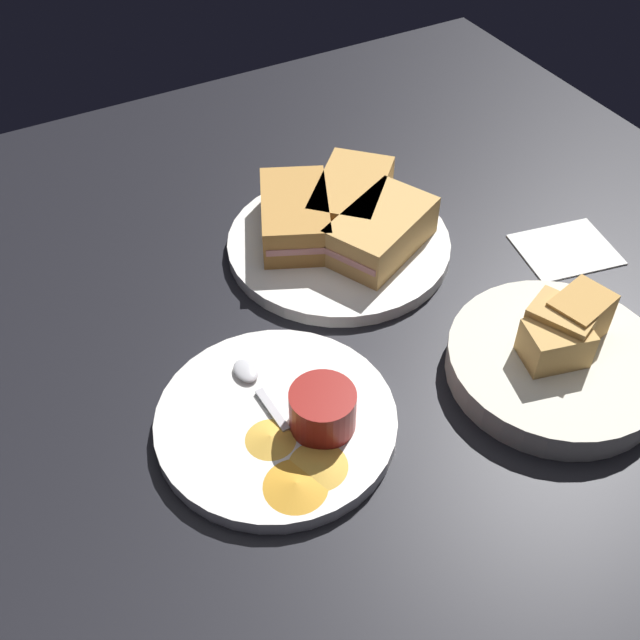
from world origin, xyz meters
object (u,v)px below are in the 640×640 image
ramekin_dark_sauce (294,212)px  ramekin_light_gravy (323,409)px  bread_basket_rear (557,356)px  sandwich_half_extra (298,215)px  sandwich_half_far (351,198)px  spoon_by_gravy_ramekin (252,380)px  spoon_by_dark_ramekin (334,241)px  sandwich_half_near (381,231)px  plate_chips_companion (276,422)px  plate_sandwich_main (339,244)px

ramekin_dark_sauce → ramekin_light_gravy: 29.84cm
bread_basket_rear → sandwich_half_extra: bearing=-67.3°
sandwich_half_far → spoon_by_gravy_ramekin: 28.68cm
sandwich_half_extra → spoon_by_dark_ramekin: (-2.46, 4.08, -2.04)cm
ramekin_dark_sauce → spoon_by_gravy_ramekin: (14.91, 19.92, -1.60)cm
sandwich_half_near → sandwich_half_far: (-0.19, -7.00, 0.00)cm
sandwich_half_extra → sandwich_half_far: bearing=178.5°
sandwich_half_near → ramekin_dark_sauce: sandwich_half_near is taller
sandwich_half_far → plate_chips_companion: size_ratio=0.64×
sandwich_half_far → plate_sandwich_main: bearing=43.5°
plate_sandwich_main → spoon_by_dark_ramekin: (0.94, 0.49, 1.16)cm
sandwich_half_near → spoon_by_gravy_ramekin: 24.59cm
sandwich_half_near → spoon_by_dark_ramekin: 5.72cm
sandwich_half_extra → bread_basket_rear: bearing=112.7°
plate_chips_companion → spoon_by_gravy_ramekin: size_ratio=2.29×
plate_sandwich_main → plate_chips_companion: (18.07, 19.92, 0.00)cm
plate_chips_companion → ramekin_light_gravy: ramekin_light_gravy is taller
sandwich_half_near → bread_basket_rear: bread_basket_rear is taller
sandwich_half_near → sandwich_half_far: bearing=-91.5°
ramekin_light_gravy → sandwich_half_extra: bearing=-113.1°
sandwich_half_extra → spoon_by_dark_ramekin: 5.18cm
spoon_by_gravy_ramekin → bread_basket_rear: bearing=156.6°
sandwich_half_far → ramekin_light_gravy: bearing=55.1°
plate_chips_companion → spoon_by_dark_ramekin: bearing=-131.4°
ramekin_light_gravy → spoon_by_gravy_ramekin: size_ratio=0.62×
plate_chips_companion → spoon_by_gravy_ramekin: bearing=-88.1°
ramekin_dark_sauce → ramekin_light_gravy: bearing=67.6°
sandwich_half_extra → ramekin_dark_sauce: (-0.09, -1.24, -0.43)cm
sandwich_half_far → ramekin_light_gravy: size_ratio=2.38×
spoon_by_gravy_ramekin → bread_basket_rear: bread_basket_rear is taller
sandwich_half_extra → bread_basket_rear: bread_basket_rear is taller
plate_sandwich_main → sandwich_half_far: (-3.59, -3.41, 3.20)cm
sandwich_half_far → ramekin_light_gravy: 31.91cm
spoon_by_dark_ramekin → sandwich_half_near: bearing=144.5°
sandwich_half_extra → plate_sandwich_main: bearing=133.5°
sandwich_half_near → plate_chips_companion: sandwich_half_near is taller
sandwich_half_near → bread_basket_rear: (-5.99, 23.42, -1.71)cm
sandwich_half_near → sandwich_half_extra: (6.82, -7.19, 0.00)cm
sandwich_half_extra → ramekin_light_gravy: size_ratio=2.44×
ramekin_dark_sauce → sandwich_half_extra: bearing=86.0°
ramekin_light_gravy → spoon_by_gravy_ramekin: (3.57, -7.68, -1.87)cm
sandwich_half_extra → spoon_by_gravy_ramekin: size_ratio=1.51×
sandwich_half_far → spoon_by_dark_ramekin: bearing=40.7°
spoon_by_dark_ramekin → spoon_by_gravy_ramekin: same height
spoon_by_gravy_ramekin → ramekin_light_gravy: bearing=114.9°
plate_sandwich_main → spoon_by_gravy_ramekin: bearing=39.6°
sandwich_half_near → ramekin_light_gravy: (18.08, 19.16, -0.17)cm
ramekin_dark_sauce → spoon_by_gravy_ramekin: bearing=53.2°
sandwich_half_near → spoon_by_dark_ramekin: bearing=-35.5°
plate_sandwich_main → sandwich_half_extra: (3.41, -3.59, 3.20)cm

